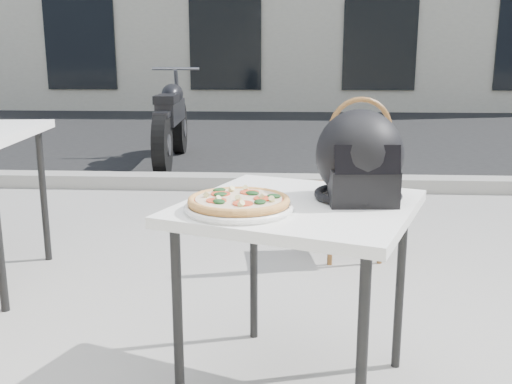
# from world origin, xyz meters

# --- Properties ---
(ground) EXTENTS (80.00, 80.00, 0.00)m
(ground) POSITION_xyz_m (0.00, 0.00, 0.00)
(ground) COLOR gray
(ground) RESTS_ON ground
(street_asphalt) EXTENTS (30.00, 8.00, 0.00)m
(street_asphalt) POSITION_xyz_m (0.00, 7.00, 0.00)
(street_asphalt) COLOR black
(street_asphalt) RESTS_ON ground
(curb) EXTENTS (30.00, 0.25, 0.12)m
(curb) POSITION_xyz_m (0.00, 3.00, 0.06)
(curb) COLOR gray
(curb) RESTS_ON ground
(cafe_table_main) EXTENTS (0.92, 0.92, 0.68)m
(cafe_table_main) POSITION_xyz_m (-0.20, -0.23, 0.62)
(cafe_table_main) COLOR white
(cafe_table_main) RESTS_ON ground
(plate) EXTENTS (0.43, 0.43, 0.02)m
(plate) POSITION_xyz_m (-0.39, -0.35, 0.69)
(plate) COLOR white
(plate) RESTS_ON cafe_table_main
(pizza) EXTENTS (0.39, 0.39, 0.04)m
(pizza) POSITION_xyz_m (-0.39, -0.35, 0.71)
(pizza) COLOR #D7984E
(pizza) RESTS_ON plate
(helmet) EXTENTS (0.31, 0.32, 0.30)m
(helmet) POSITION_xyz_m (-0.01, -0.17, 0.81)
(helmet) COLOR black
(helmet) RESTS_ON cafe_table_main
(cafe_chair_main) EXTENTS (0.41, 0.41, 0.95)m
(cafe_chair_main) POSITION_xyz_m (0.13, 1.14, 0.53)
(cafe_chair_main) COLOR brown
(cafe_chair_main) RESTS_ON ground
(motorcycle) EXTENTS (0.55, 2.13, 1.06)m
(motorcycle) POSITION_xyz_m (-1.56, 4.24, 0.47)
(motorcycle) COLOR black
(motorcycle) RESTS_ON street_asphalt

